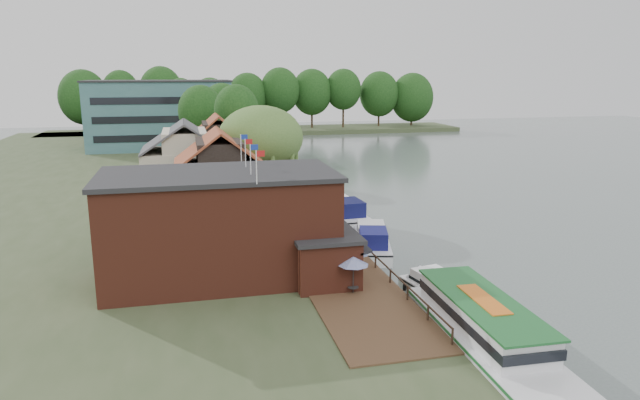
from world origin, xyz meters
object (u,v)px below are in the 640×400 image
hotel_block (161,114)px  cottage_c (218,150)px  cruiser_1 (372,238)px  swan (500,336)px  umbrella_2 (335,241)px  tour_boat (488,331)px  umbrella_1 (352,263)px  willow (261,157)px  umbrella_0 (353,275)px  umbrella_3 (315,231)px  pub (250,223)px  cruiser_3 (320,188)px  cruiser_2 (342,209)px  cottage_a (220,177)px  cruiser_0 (449,291)px  umbrella_4 (322,220)px  cottage_b (186,162)px

hotel_block → cottage_c: bearing=-77.8°
cruiser_1 → swan: size_ratio=22.19×
umbrella_2 → tour_boat: umbrella_2 is taller
cottage_c → umbrella_1: bearing=-80.2°
cottage_c → willow: bearing=-76.0°
cottage_c → tour_boat: size_ratio=0.61×
cottage_c → tour_boat: cottage_c is taller
umbrella_0 → umbrella_3: 10.27m
cottage_c → willow: size_ratio=0.82×
pub → cruiser_3: pub is taller
umbrella_1 → cruiser_2: (4.55, 18.84, -0.98)m
cottage_a → cruiser_3: bearing=44.0°
willow → umbrella_1: bearing=-82.8°
cruiser_0 → hotel_block: bearing=93.5°
cottage_c → pub: bearing=-90.0°
cottage_a → tour_boat: 30.43m
cruiser_2 → swan: bearing=-89.9°
umbrella_3 → cruiser_3: umbrella_3 is taller
cruiser_1 → swan: (1.86, -17.03, -0.96)m
hotel_block → umbrella_0: bearing=-79.7°
umbrella_0 → umbrella_4: same height
hotel_block → umbrella_1: bearing=-79.0°
pub → umbrella_1: bearing=-24.6°
willow → hotel_block: bearing=102.7°
cottage_c → willow: 14.46m
cruiser_2 → swan: cruiser_2 is taller
hotel_block → swan: size_ratio=57.73×
pub → cottage_c: cottage_c is taller
cruiser_2 → pub: bearing=-128.0°
umbrella_4 → cruiser_1: size_ratio=0.24×
umbrella_0 → pub: bearing=138.6°
willow → cruiser_3: size_ratio=1.05×
pub → cruiser_1: 12.77m
umbrella_1 → cottage_b: bearing=110.4°
umbrella_0 → cruiser_2: (5.13, 21.04, -0.98)m
willow → cruiser_0: 28.00m
pub → willow: size_ratio=1.92×
cottage_a → umbrella_1: 19.62m
hotel_block → swan: 84.94m
cottage_b → swan: size_ratio=21.82×
umbrella_1 → cottage_a: bearing=112.4°
cottage_b → umbrella_3: (9.74, -19.85, -2.96)m
umbrella_1 → tour_boat: umbrella_1 is taller
hotel_block → cruiser_3: hotel_block is taller
cottage_a → umbrella_2: (7.56, -12.88, -2.96)m
tour_boat → swan: size_ratio=31.86×
umbrella_3 → cruiser_0: size_ratio=0.26×
hotel_block → umbrella_4: 64.53m
tour_boat → umbrella_4: bearing=101.9°
cottage_c → cruiser_3: 13.98m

